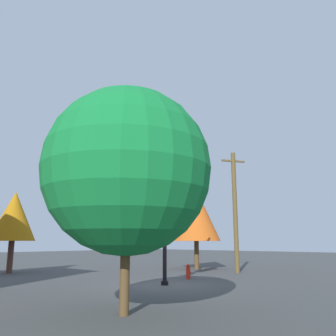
{
  "coord_description": "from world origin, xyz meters",
  "views": [
    {
      "loc": [
        -13.18,
        -12.15,
        2.07
      ],
      "look_at": [
        0.28,
        0.04,
        5.87
      ],
      "focal_mm": 37.67,
      "sensor_mm": 36.0,
      "label": 1
    }
  ],
  "objects_px": {
    "utility_pole": "(235,209)",
    "tree_far": "(14,216)",
    "tree_near": "(196,214)",
    "tree_mid": "(127,171)",
    "signal_pole_assembly": "(177,206)",
    "fire_hydrant": "(188,272)"
  },
  "relations": [
    {
      "from": "tree_mid",
      "to": "fire_hydrant",
      "type": "bearing_deg",
      "value": 28.58
    },
    {
      "from": "utility_pole",
      "to": "tree_far",
      "type": "bearing_deg",
      "value": 133.3
    },
    {
      "from": "tree_far",
      "to": "fire_hydrant",
      "type": "bearing_deg",
      "value": -65.55
    },
    {
      "from": "utility_pole",
      "to": "fire_hydrant",
      "type": "relative_size",
      "value": 10.07
    },
    {
      "from": "fire_hydrant",
      "to": "tree_mid",
      "type": "relative_size",
      "value": 0.12
    },
    {
      "from": "utility_pole",
      "to": "signal_pole_assembly",
      "type": "bearing_deg",
      "value": -175.29
    },
    {
      "from": "tree_mid",
      "to": "tree_far",
      "type": "relative_size",
      "value": 1.24
    },
    {
      "from": "tree_near",
      "to": "tree_far",
      "type": "relative_size",
      "value": 1.15
    },
    {
      "from": "tree_near",
      "to": "tree_mid",
      "type": "relative_size",
      "value": 0.93
    },
    {
      "from": "signal_pole_assembly",
      "to": "fire_hydrant",
      "type": "relative_size",
      "value": 7.28
    },
    {
      "from": "tree_mid",
      "to": "utility_pole",
      "type": "bearing_deg",
      "value": 19.11
    },
    {
      "from": "signal_pole_assembly",
      "to": "utility_pole",
      "type": "height_order",
      "value": "utility_pole"
    },
    {
      "from": "utility_pole",
      "to": "tree_near",
      "type": "xyz_separation_m",
      "value": [
        0.96,
        4.2,
        -0.08
      ]
    },
    {
      "from": "tree_near",
      "to": "tree_mid",
      "type": "xyz_separation_m",
      "value": [
        -15.37,
        -9.19,
        0.02
      ]
    },
    {
      "from": "signal_pole_assembly",
      "to": "tree_far",
      "type": "relative_size",
      "value": 1.1
    },
    {
      "from": "signal_pole_assembly",
      "to": "tree_far",
      "type": "xyz_separation_m",
      "value": [
        -3.63,
        11.73,
        -0.21
      ]
    },
    {
      "from": "tree_mid",
      "to": "signal_pole_assembly",
      "type": "bearing_deg",
      "value": 30.49
    },
    {
      "from": "utility_pole",
      "to": "tree_far",
      "type": "relative_size",
      "value": 1.52
    },
    {
      "from": "tree_mid",
      "to": "tree_near",
      "type": "bearing_deg",
      "value": 30.88
    },
    {
      "from": "fire_hydrant",
      "to": "tree_mid",
      "type": "bearing_deg",
      "value": -151.42
    },
    {
      "from": "signal_pole_assembly",
      "to": "fire_hydrant",
      "type": "distance_m",
      "value": 3.92
    },
    {
      "from": "utility_pole",
      "to": "tree_far",
      "type": "distance_m",
      "value": 15.35
    }
  ]
}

